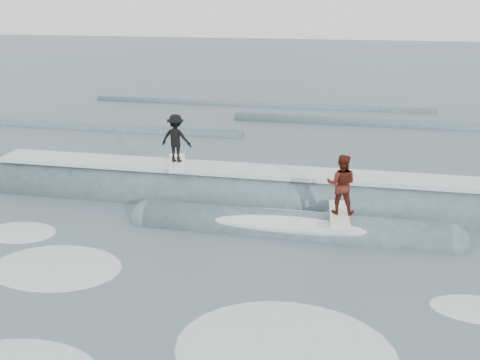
# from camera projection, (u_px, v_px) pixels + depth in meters

# --- Properties ---
(ground) EXTENTS (160.00, 160.00, 0.00)m
(ground) POSITION_uv_depth(u_px,v_px,m) (206.00, 275.00, 13.52)
(ground) COLOR #3C4B57
(ground) RESTS_ON ground
(breaking_wave) EXTENTS (22.88, 3.89, 2.22)m
(breaking_wave) POSITION_uv_depth(u_px,v_px,m) (253.00, 204.00, 18.02)
(breaking_wave) COLOR #37525C
(breaking_wave) RESTS_ON ground
(surfer_black) EXTENTS (1.15, 2.07, 1.75)m
(surfer_black) POSITION_uv_depth(u_px,v_px,m) (176.00, 140.00, 18.26)
(surfer_black) COLOR white
(surfer_black) RESTS_ON ground
(surfer_red) EXTENTS (0.89, 2.03, 1.86)m
(surfer_red) POSITION_uv_depth(u_px,v_px,m) (341.00, 187.00, 15.32)
(surfer_red) COLOR white
(surfer_red) RESTS_ON ground
(whitewater) EXTENTS (14.93, 7.32, 0.10)m
(whitewater) POSITION_uv_depth(u_px,v_px,m) (201.00, 321.00, 11.62)
(whitewater) COLOR white
(whitewater) RESTS_ON ground
(far_swells) EXTENTS (42.81, 8.65, 0.80)m
(far_swells) POSITION_uv_depth(u_px,v_px,m) (263.00, 122.00, 30.14)
(far_swells) COLOR #37525C
(far_swells) RESTS_ON ground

